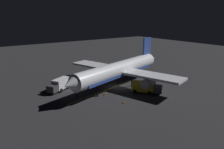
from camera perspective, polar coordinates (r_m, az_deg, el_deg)
ground_plane at (r=52.92m, az=1.75°, el=-3.42°), size 180.00×180.00×0.20m
apron_guide_stripe at (r=50.72m, az=-1.88°, el=-4.15°), size 5.33×20.97×0.01m
airliner at (r=52.13m, az=2.16°, el=1.28°), size 29.91×33.69×10.74m
baggage_truck at (r=51.80m, az=-13.24°, el=-2.57°), size 4.85×6.56×2.64m
catering_truck at (r=49.29m, az=8.67°, el=-3.33°), size 6.46×5.46×2.47m
ground_crew_worker at (r=47.02m, az=-9.07°, el=-4.79°), size 0.40×0.40×1.74m
traffic_cone_near_left at (r=48.09m, az=-1.90°, el=-4.94°), size 0.50×0.50×0.55m
traffic_cone_near_right at (r=48.60m, az=-9.02°, el=-4.91°), size 0.50×0.50×0.55m
traffic_cone_under_wing at (r=43.68m, az=2.96°, el=-7.10°), size 0.50×0.50×0.55m
traffic_cone_far at (r=46.45m, az=-8.23°, el=-5.84°), size 0.50×0.50×0.55m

